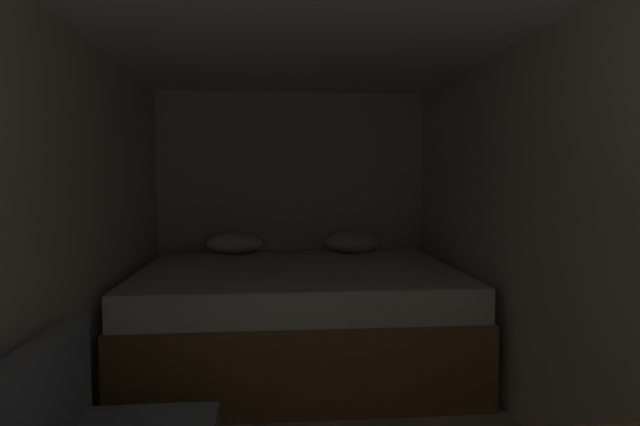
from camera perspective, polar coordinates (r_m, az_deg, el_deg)
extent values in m
cube|color=beige|center=(4.71, -2.99, 0.07)|extent=(2.43, 0.05, 2.10)
cube|color=beige|center=(2.43, -29.79, -3.96)|extent=(0.05, 4.97, 2.10)
cube|color=beige|center=(2.60, 26.74, -3.38)|extent=(0.05, 4.97, 2.10)
cube|color=olive|center=(3.91, -2.39, -12.54)|extent=(2.21, 1.75, 0.51)
cube|color=white|center=(3.82, -2.40, -7.32)|extent=(2.17, 1.71, 0.21)
ellipsoid|color=white|center=(4.47, -9.24, -3.20)|extent=(0.46, 0.29, 0.18)
ellipsoid|color=white|center=(4.51, 3.50, -3.09)|extent=(0.46, 0.29, 0.18)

